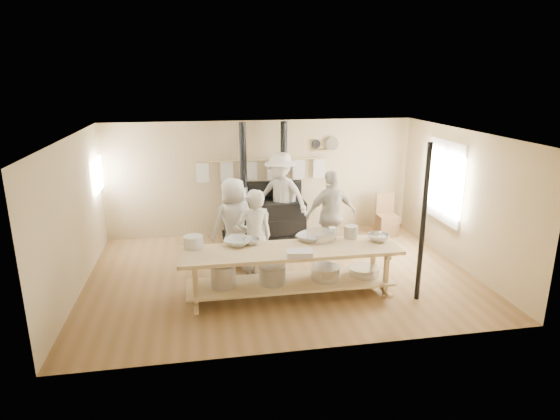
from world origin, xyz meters
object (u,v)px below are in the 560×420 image
(cook_by_window, at_px, (280,196))
(roasting_pan, at_px, (299,253))
(cook_center, at_px, (234,223))
(prep_table, at_px, (290,267))
(cook_far_left, at_px, (255,238))
(stove, at_px, (264,215))
(cook_right, at_px, (331,215))
(cook_left, at_px, (254,231))
(chair, at_px, (387,223))

(cook_by_window, distance_m, roasting_pan, 3.19)
(cook_center, bearing_deg, prep_table, 100.31)
(cook_far_left, bearing_deg, stove, -112.09)
(cook_right, bearing_deg, roasting_pan, 53.80)
(cook_by_window, bearing_deg, cook_left, -82.79)
(cook_far_left, height_order, chair, cook_far_left)
(cook_left, height_order, cook_right, cook_right)
(stove, distance_m, cook_center, 1.80)
(cook_center, relative_size, roasting_pan, 4.36)
(cook_left, xyz_separation_m, chair, (3.27, 1.52, -0.51))
(cook_far_left, relative_size, chair, 1.84)
(prep_table, height_order, cook_left, cook_left)
(cook_far_left, bearing_deg, cook_right, -159.55)
(cook_center, relative_size, cook_by_window, 0.89)
(cook_far_left, distance_m, cook_right, 1.92)
(cook_center, distance_m, cook_right, 1.95)
(prep_table, relative_size, cook_center, 2.07)
(cook_right, xyz_separation_m, cook_by_window, (-0.80, 1.27, 0.09))
(cook_left, xyz_separation_m, cook_right, (1.60, 0.39, 0.11))
(stove, height_order, prep_table, stove)
(cook_left, height_order, cook_by_window, cook_by_window)
(prep_table, bearing_deg, cook_left, 110.76)
(cook_by_window, bearing_deg, stove, -173.02)
(cook_right, distance_m, cook_by_window, 1.50)
(cook_right, relative_size, chair, 1.90)
(chair, bearing_deg, cook_by_window, 178.98)
(cook_left, distance_m, cook_center, 0.44)
(chair, bearing_deg, stove, 175.97)
(cook_center, distance_m, cook_by_window, 1.81)
(stove, bearing_deg, cook_far_left, -101.88)
(cook_right, bearing_deg, cook_far_left, 23.49)
(cook_far_left, bearing_deg, chair, -157.77)
(stove, xyz_separation_m, prep_table, (-0.00, -3.02, -0.00))
(prep_table, xyz_separation_m, cook_right, (1.15, 1.58, 0.37))
(cook_center, bearing_deg, cook_far_left, 90.38)
(prep_table, bearing_deg, chair, 43.91)
(cook_far_left, xyz_separation_m, cook_by_window, (0.85, 2.25, 0.12))
(cook_far_left, xyz_separation_m, cook_center, (-0.29, 0.84, 0.01))
(prep_table, height_order, roasting_pan, roasting_pan)
(chair, height_order, roasting_pan, same)
(stove, bearing_deg, prep_table, -90.04)
(prep_table, height_order, cook_by_window, cook_by_window)
(prep_table, distance_m, roasting_pan, 0.51)
(cook_far_left, xyz_separation_m, cook_left, (0.05, 0.59, -0.08))
(cook_far_left, xyz_separation_m, chair, (3.33, 2.11, -0.59))
(stove, height_order, cook_right, stove)
(prep_table, height_order, cook_far_left, cook_far_left)
(cook_left, relative_size, roasting_pan, 3.94)
(chair, bearing_deg, cook_far_left, -145.50)
(cook_right, bearing_deg, cook_center, -3.17)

